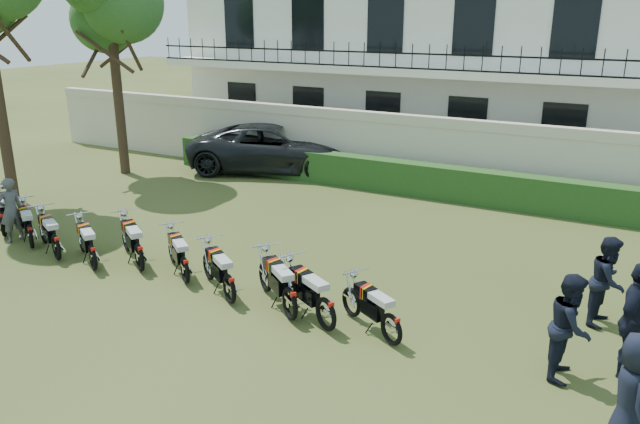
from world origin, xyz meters
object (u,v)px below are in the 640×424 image
(suv, at_px, (276,148))
(officer_2, at_px, (634,321))
(motorcycle_1, at_px, (30,231))
(motorcycle_6, at_px, (229,282))
(motorcycle_0, at_px, (2,218))
(motorcycle_9, at_px, (392,322))
(officer_0, at_px, (633,396))
(motorcycle_4, at_px, (139,251))
(motorcycle_7, at_px, (290,296))
(motorcycle_5, at_px, (185,264))
(inspector, at_px, (11,210))
(motorcycle_3, at_px, (92,251))
(officer_1, at_px, (570,326))
(motorcycle_2, at_px, (56,241))
(officer_4, at_px, (608,281))
(motorcycle_8, at_px, (326,306))

(suv, height_order, officer_2, officer_2)
(motorcycle_1, height_order, motorcycle_6, motorcycle_6)
(motorcycle_0, xyz_separation_m, motorcycle_9, (10.45, -0.34, -0.06))
(motorcycle_6, relative_size, officer_2, 0.85)
(suv, height_order, officer_0, officer_0)
(motorcycle_4, bearing_deg, motorcycle_7, -62.07)
(motorcycle_5, bearing_deg, inspector, 127.15)
(motorcycle_3, xyz_separation_m, officer_2, (10.37, 1.00, 0.47))
(motorcycle_4, height_order, suv, suv)
(motorcycle_6, distance_m, motorcycle_9, 3.31)
(motorcycle_1, xyz_separation_m, officer_1, (11.86, 0.32, 0.39))
(motorcycle_3, relative_size, officer_2, 0.86)
(motorcycle_2, distance_m, officer_2, 11.59)
(officer_4, bearing_deg, motorcycle_2, 112.04)
(motorcycle_1, distance_m, officer_0, 12.85)
(officer_0, bearing_deg, motorcycle_7, 65.24)
(motorcycle_4, bearing_deg, officer_2, -53.41)
(motorcycle_0, relative_size, inspector, 1.01)
(motorcycle_9, xyz_separation_m, officer_4, (3.04, 2.58, 0.38))
(motorcycle_1, xyz_separation_m, officer_4, (12.20, 2.45, 0.37))
(motorcycle_5, distance_m, officer_1, 7.36)
(motorcycle_1, relative_size, suv, 0.27)
(motorcycle_6, relative_size, suv, 0.27)
(officer_1, bearing_deg, officer_4, -8.88)
(motorcycle_3, height_order, inspector, inspector)
(motorcycle_8, relative_size, inspector, 1.08)
(motorcycle_2, height_order, motorcycle_8, motorcycle_8)
(motorcycle_7, xyz_separation_m, officer_1, (4.64, 0.48, 0.35))
(motorcycle_0, relative_size, motorcycle_1, 1.03)
(motorcycle_2, bearing_deg, motorcycle_6, -62.33)
(motorcycle_3, bearing_deg, officer_2, -53.09)
(officer_1, relative_size, officer_4, 1.03)
(motorcycle_0, relative_size, motorcycle_5, 1.08)
(motorcycle_2, xyz_separation_m, motorcycle_5, (3.36, 0.39, -0.02))
(suv, height_order, inspector, suv)
(suv, relative_size, inspector, 3.72)
(inspector, distance_m, officer_1, 12.67)
(motorcycle_2, bearing_deg, motorcycle_3, -64.59)
(motorcycle_4, bearing_deg, motorcycle_2, 134.64)
(motorcycle_5, bearing_deg, officer_0, -62.58)
(motorcycle_4, relative_size, motorcycle_8, 0.97)
(motorcycle_5, bearing_deg, suv, 58.14)
(motorcycle_5, height_order, officer_4, officer_4)
(motorcycle_0, bearing_deg, motorcycle_4, -51.71)
(motorcycle_9, bearing_deg, suv, 71.96)
(motorcycle_7, bearing_deg, motorcycle_0, 124.81)
(motorcycle_7, xyz_separation_m, inspector, (-8.03, 0.32, 0.31))
(motorcycle_4, height_order, motorcycle_6, motorcycle_4)
(officer_2, bearing_deg, motorcycle_3, 108.79)
(motorcycle_5, bearing_deg, officer_2, -48.95)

